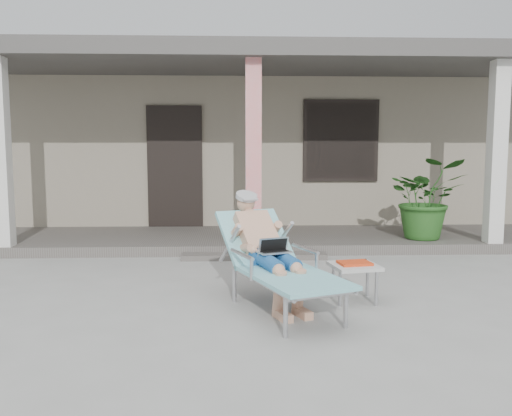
{
  "coord_description": "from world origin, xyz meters",
  "views": [
    {
      "loc": [
        -0.28,
        -5.51,
        1.54
      ],
      "look_at": [
        -0.03,
        0.6,
        0.85
      ],
      "focal_mm": 38.0,
      "sensor_mm": 36.0,
      "label": 1
    }
  ],
  "objects": [
    {
      "name": "house",
      "position": [
        0.0,
        6.5,
        1.67
      ],
      "size": [
        10.4,
        5.4,
        3.3
      ],
      "color": "#9F957E",
      "rests_on": "ground"
    },
    {
      "name": "porch_step",
      "position": [
        0.0,
        1.85,
        0.04
      ],
      "size": [
        2.0,
        0.3,
        0.07
      ],
      "primitive_type": "cube",
      "color": "#605B56",
      "rests_on": "ground"
    },
    {
      "name": "lounger",
      "position": [
        0.09,
        -0.37,
        0.72
      ],
      "size": [
        1.26,
        1.85,
        1.16
      ],
      "rotation": [
        0.0,
        0.0,
        0.38
      ],
      "color": "#B7B7BC",
      "rests_on": "ground"
    },
    {
      "name": "potted_palm",
      "position": [
        2.64,
        2.54,
        0.77
      ],
      "size": [
        1.25,
        1.13,
        1.23
      ],
      "primitive_type": "imported",
      "rotation": [
        0.0,
        0.0,
        -0.17
      ],
      "color": "#26591E",
      "rests_on": "porch_deck"
    },
    {
      "name": "ground",
      "position": [
        0.0,
        0.0,
        0.0
      ],
      "size": [
        60.0,
        60.0,
        0.0
      ],
      "primitive_type": "plane",
      "color": "#9E9E99",
      "rests_on": "ground"
    },
    {
      "name": "porch_overhang",
      "position": [
        0.0,
        2.95,
        2.79
      ],
      "size": [
        10.0,
        2.3,
        2.85
      ],
      "color": "silver",
      "rests_on": "porch_deck"
    },
    {
      "name": "side_table",
      "position": [
        0.92,
        -0.25,
        0.34
      ],
      "size": [
        0.52,
        0.52,
        0.4
      ],
      "rotation": [
        0.0,
        0.0,
        0.17
      ],
      "color": "beige",
      "rests_on": "ground"
    },
    {
      "name": "porch_deck",
      "position": [
        0.0,
        3.0,
        0.07
      ],
      "size": [
        10.0,
        2.0,
        0.15
      ],
      "primitive_type": "cube",
      "color": "#605B56",
      "rests_on": "ground"
    }
  ]
}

